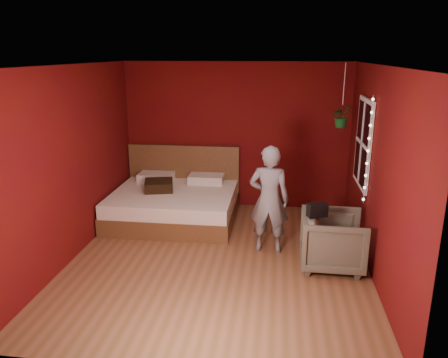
# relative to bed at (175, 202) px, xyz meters

# --- Properties ---
(floor) EXTENTS (4.50, 4.50, 0.00)m
(floor) POSITION_rel_bed_xyz_m (0.95, -1.43, -0.29)
(floor) COLOR brown
(floor) RESTS_ON ground
(room_walls) EXTENTS (4.04, 4.54, 2.62)m
(room_walls) POSITION_rel_bed_xyz_m (0.95, -1.43, 1.39)
(room_walls) COLOR #5A0F09
(room_walls) RESTS_ON ground
(window) EXTENTS (0.05, 0.97, 1.27)m
(window) POSITION_rel_bed_xyz_m (2.92, -0.53, 1.21)
(window) COLOR white
(window) RESTS_ON room_walls
(fairy_lights) EXTENTS (0.04, 0.04, 1.45)m
(fairy_lights) POSITION_rel_bed_xyz_m (2.89, -1.05, 1.21)
(fairy_lights) COLOR silver
(fairy_lights) RESTS_ON room_walls
(bed) EXTENTS (2.04, 1.74, 1.12)m
(bed) POSITION_rel_bed_xyz_m (0.00, 0.00, 0.00)
(bed) COLOR brown
(bed) RESTS_ON ground
(person) EXTENTS (0.59, 0.41, 1.55)m
(person) POSITION_rel_bed_xyz_m (1.61, -1.08, 0.48)
(person) COLOR gray
(person) RESTS_ON ground
(armchair) EXTENTS (0.83, 0.81, 0.74)m
(armchair) POSITION_rel_bed_xyz_m (2.47, -1.46, 0.08)
(armchair) COLOR #686552
(armchair) RESTS_ON ground
(handbag) EXTENTS (0.27, 0.21, 0.18)m
(handbag) POSITION_rel_bed_xyz_m (2.23, -1.57, 0.54)
(handbag) COLOR black
(handbag) RESTS_ON armchair
(throw_pillow) EXTENTS (0.56, 0.56, 0.16)m
(throw_pillow) POSITION_rel_bed_xyz_m (-0.26, -0.05, 0.30)
(throw_pillow) COLOR black
(throw_pillow) RESTS_ON bed
(hanging_plant) EXTENTS (0.37, 0.34, 0.94)m
(hanging_plant) POSITION_rel_bed_xyz_m (2.64, -0.15, 1.54)
(hanging_plant) COLOR silver
(hanging_plant) RESTS_ON room_walls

